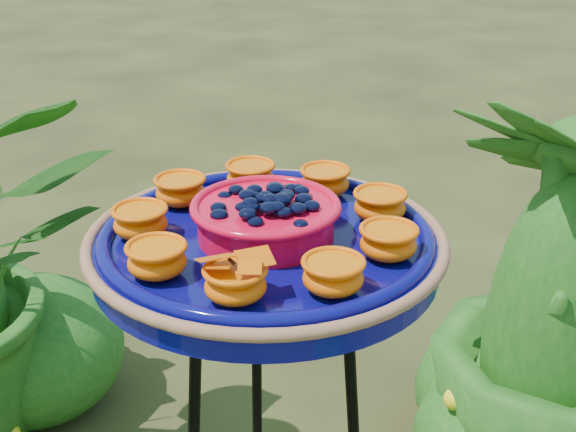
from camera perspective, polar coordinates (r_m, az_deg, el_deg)
The scene contains 2 objects.
feeder_dish at distance 0.95m, azimuth -1.58°, elevation -1.60°, with size 0.47×0.47×0.10m.
shrub_back_right at distance 1.67m, azimuth 18.80°, elevation -6.44°, with size 0.49×0.49×0.88m, color #184D14.
Camera 1 is at (0.16, -0.78, 1.27)m, focal length 50.00 mm.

